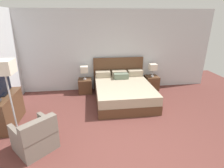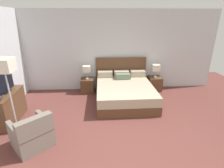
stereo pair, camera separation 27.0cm
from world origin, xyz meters
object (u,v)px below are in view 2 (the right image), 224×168
Objects in this scene: nightstand_right at (154,84)px; table_lamp_left at (87,69)px; floor_lamp at (5,71)px; armchair_by_window at (32,134)px; bed at (124,91)px; nightstand_left at (87,85)px; dresser at (7,107)px; tv at (3,81)px; table_lamp_right at (156,68)px.

nightstand_right is 1.07× the size of table_lamp_left.
table_lamp_left is 0.26× the size of floor_lamp.
bed is at bearing 43.30° from armchair_by_window.
armchair_by_window is 1.39m from floor_lamp.
dresser is at bearing -137.12° from nightstand_left.
nightstand_left is 0.56× the size of tv.
table_lamp_left is 2.40m from table_lamp_right.
armchair_by_window is 0.56× the size of floor_lamp.
table_lamp_right is 4.64m from dresser.
nightstand_left is at bearing 180.00° from nightstand_right.
tv is (0.00, 0.06, 0.67)m from dresser.
armchair_by_window is at bearing -108.72° from nightstand_left.
table_lamp_left reaches higher than nightstand_right.
armchair_by_window is (0.94, -1.07, -0.78)m from tv.
bed is at bearing -148.47° from table_lamp_right.
tv reaches higher than table_lamp_left.
nightstand_right is at bearing 22.12° from dresser.
bed is 1.82× the size of dresser.
tv is 0.85m from floor_lamp.
nightstand_right is at bearing -90.00° from table_lamp_right.
armchair_by_window is at bearing -140.52° from table_lamp_right.
armchair_by_window is (-3.33, -2.74, 0.04)m from nightstand_right.
nightstand_left is 1.07× the size of table_lamp_right.
nightstand_right is 0.51× the size of armchair_by_window.
nightstand_left is 2.47m from table_lamp_right.
tv reaches higher than bed.
nightstand_left and nightstand_right have the same top height.
dresser reaches higher than nightstand_left.
armchair_by_window is (-0.93, -2.74, 0.04)m from nightstand_left.
table_lamp_right reaches higher than nightstand_left.
floor_lamp is (-2.65, -1.54, 1.18)m from bed.
floor_lamp is (0.43, -0.54, 1.09)m from dresser.
bed is 4.27× the size of nightstand_left.
table_lamp_right is (2.40, 0.00, 0.59)m from nightstand_left.
dresser is (-1.87, -1.74, -0.44)m from table_lamp_left.
nightstand_left is 0.51× the size of armchair_by_window.
tv is at bearing -138.14° from table_lamp_left.
nightstand_left is 2.97m from floor_lamp.
table_lamp_right is 0.40× the size of dresser.
table_lamp_right is 0.52× the size of tv.
tv is 0.91× the size of armchair_by_window.
floor_lamp is at bearing -54.80° from tv.
table_lamp_left reaches higher than dresser.
table_lamp_right is (1.20, 0.74, 0.53)m from bed.
dresser is at bearing -92.28° from tv.
nightstand_left is at bearing -179.97° from table_lamp_right.
dresser is at bearing 128.51° from floor_lamp.
floor_lamp is (-3.85, -2.27, 1.24)m from nightstand_right.
table_lamp_right is 4.35m from armchair_by_window.
armchair_by_window is at bearing -48.79° from tv.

